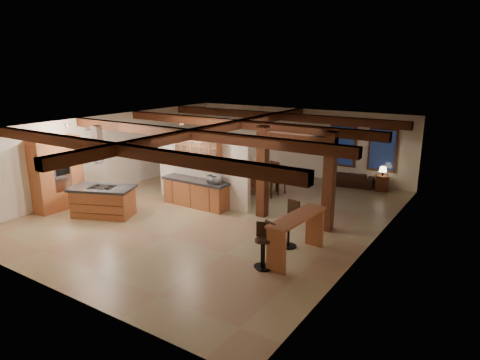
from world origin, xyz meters
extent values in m
plane|color=tan|center=(0.00, 0.00, 0.00)|extent=(12.00, 12.00, 0.00)
plane|color=white|center=(0.00, 6.00, 1.45)|extent=(10.00, 0.00, 10.00)
plane|color=white|center=(0.00, -6.00, 1.45)|extent=(10.00, 0.00, 10.00)
plane|color=white|center=(-5.00, 0.00, 1.45)|extent=(0.00, 12.00, 12.00)
plane|color=white|center=(5.00, 0.00, 1.45)|extent=(0.00, 12.00, 12.00)
plane|color=#351811|center=(0.00, 0.00, 2.90)|extent=(12.00, 12.00, 0.00)
cube|color=#421D10|center=(0.00, -4.00, 2.76)|extent=(10.00, 0.25, 0.28)
cube|color=#421D10|center=(0.00, -1.30, 2.76)|extent=(10.00, 0.25, 0.28)
cube|color=#421D10|center=(0.00, 1.30, 2.76)|extent=(10.00, 0.25, 0.28)
cube|color=#421D10|center=(0.00, 4.00, 2.76)|extent=(10.00, 0.25, 0.28)
cube|color=#421D10|center=(0.00, 0.00, 2.76)|extent=(0.28, 12.00, 0.28)
cube|color=#421D10|center=(1.40, 0.50, 1.45)|extent=(0.30, 0.30, 2.90)
cube|color=#421D10|center=(3.60, 0.50, 1.45)|extent=(0.30, 0.30, 2.90)
cube|color=#421D10|center=(2.50, 0.50, 2.60)|extent=(2.50, 0.28, 0.28)
cube|color=white|center=(-1.00, 0.50, 1.10)|extent=(3.80, 0.18, 2.20)
cube|color=#AE6738|center=(-4.67, -2.60, 1.20)|extent=(0.64, 1.60, 2.40)
cube|color=silver|center=(-4.37, -2.60, 1.15)|extent=(0.06, 0.62, 0.95)
cube|color=black|center=(-4.33, -2.60, 1.35)|extent=(0.01, 0.50, 0.28)
cube|color=#AE6738|center=(-1.00, 0.11, 0.43)|extent=(2.40, 0.60, 0.86)
cube|color=black|center=(-1.00, 0.11, 0.90)|extent=(2.50, 0.66, 0.08)
cube|color=#AE6738|center=(-1.00, 0.32, 1.85)|extent=(1.80, 0.34, 0.95)
cube|color=silver|center=(-1.00, 0.14, 1.85)|extent=(1.74, 0.02, 0.90)
pyramid|color=silver|center=(-2.85, -2.29, 1.73)|extent=(1.10, 1.10, 0.45)
cube|color=silver|center=(-2.85, -2.29, 2.54)|extent=(0.26, 0.22, 0.73)
cube|color=#421D10|center=(2.00, 5.94, 1.50)|extent=(1.10, 0.05, 1.70)
cube|color=black|center=(2.00, 5.91, 1.50)|extent=(0.95, 0.02, 1.55)
cube|color=#421D10|center=(3.60, 5.94, 1.50)|extent=(1.10, 0.05, 1.70)
cube|color=black|center=(3.60, 5.91, 1.50)|extent=(0.95, 0.02, 1.55)
cube|color=#421D10|center=(-1.50, 5.94, 1.70)|extent=(0.65, 0.04, 0.85)
cube|color=#255636|center=(-1.50, 5.92, 1.70)|extent=(0.55, 0.01, 0.75)
cylinder|color=silver|center=(-2.60, -2.80, 2.87)|extent=(0.16, 0.16, 0.03)
cylinder|color=silver|center=(-1.00, -0.50, 2.87)|extent=(0.16, 0.16, 0.03)
cylinder|color=silver|center=(-4.00, -2.50, 2.87)|extent=(0.16, 0.16, 0.03)
cube|color=#AE6738|center=(-2.85, -2.29, 0.44)|extent=(2.05, 1.57, 0.88)
cube|color=black|center=(-2.85, -2.29, 0.92)|extent=(2.21, 1.73, 0.08)
cube|color=black|center=(-2.85, -2.29, 0.96)|extent=(0.90, 0.77, 0.02)
imported|color=#3B1E0E|center=(-0.25, 2.41, 0.36)|extent=(2.26, 1.66, 0.71)
imported|color=black|center=(2.48, 5.50, 0.28)|extent=(2.03, 1.07, 0.56)
imported|color=#B8B8BD|center=(-0.20, 0.11, 1.07)|extent=(0.53, 0.43, 0.26)
cube|color=#AE6738|center=(3.68, -1.69, 1.08)|extent=(0.67, 2.16, 0.06)
cube|color=#AE6738|center=(3.62, -2.64, 0.53)|extent=(0.48, 0.14, 1.06)
cube|color=#AE6738|center=(3.74, -0.73, 0.53)|extent=(0.48, 0.14, 1.06)
cube|color=#421D10|center=(3.79, 5.52, 0.30)|extent=(0.60, 0.60, 0.59)
cylinder|color=black|center=(3.79, 5.52, 0.68)|extent=(0.06, 0.06, 0.17)
cone|color=#F7D894|center=(3.79, 5.52, 0.84)|extent=(0.29, 0.29, 0.19)
cylinder|color=black|center=(3.22, -2.62, 0.69)|extent=(0.34, 0.34, 0.07)
cube|color=black|center=(3.16, -2.47, 0.91)|extent=(0.31, 0.16, 0.38)
cylinder|color=black|center=(3.22, -2.62, 0.34)|extent=(0.06, 0.06, 0.67)
cylinder|color=black|center=(3.22, -2.62, 0.02)|extent=(0.38, 0.38, 0.03)
cylinder|color=black|center=(3.30, -2.65, 0.72)|extent=(0.36, 0.36, 0.07)
cube|color=black|center=(3.36, -2.50, 0.95)|extent=(0.33, 0.16, 0.40)
cylinder|color=black|center=(3.30, -2.65, 0.36)|extent=(0.06, 0.06, 0.70)
cylinder|color=black|center=(3.30, -2.65, 0.02)|extent=(0.40, 0.40, 0.03)
cylinder|color=black|center=(3.21, -1.21, 0.79)|extent=(0.39, 0.39, 0.08)
cube|color=black|center=(3.25, -1.02, 1.04)|extent=(0.37, 0.11, 0.44)
cylinder|color=black|center=(3.21, -1.21, 0.39)|extent=(0.07, 0.07, 0.77)
cylinder|color=black|center=(3.21, -1.21, 0.02)|extent=(0.44, 0.44, 0.03)
cube|color=#421D10|center=(-1.15, 1.87, 0.48)|extent=(0.54, 0.54, 0.06)
cube|color=#421D10|center=(-1.10, 2.09, 0.87)|extent=(0.45, 0.16, 0.80)
cylinder|color=#421D10|center=(-1.37, 1.74, 0.22)|extent=(0.05, 0.05, 0.45)
cylinder|color=#421D10|center=(-1.02, 1.65, 0.22)|extent=(0.05, 0.05, 0.45)
cylinder|color=#421D10|center=(-1.28, 2.09, 0.22)|extent=(0.05, 0.05, 0.45)
cylinder|color=#421D10|center=(-0.93, 2.00, 0.22)|extent=(0.05, 0.05, 0.45)
cube|color=#421D10|center=(-0.78, 3.31, 0.48)|extent=(0.54, 0.54, 0.06)
cube|color=#421D10|center=(-0.84, 3.09, 0.87)|extent=(0.45, 0.16, 0.80)
cylinder|color=#421D10|center=(-0.56, 3.44, 0.22)|extent=(0.05, 0.05, 0.45)
cylinder|color=#421D10|center=(-0.91, 3.53, 0.22)|extent=(0.05, 0.05, 0.45)
cylinder|color=#421D10|center=(-0.65, 3.09, 0.22)|extent=(0.05, 0.05, 0.45)
cylinder|color=#421D10|center=(-1.00, 3.18, 0.22)|extent=(0.05, 0.05, 0.45)
cube|color=#421D10|center=(0.29, 1.50, 0.48)|extent=(0.54, 0.54, 0.06)
cube|color=#421D10|center=(0.34, 1.72, 0.87)|extent=(0.45, 0.16, 0.80)
cylinder|color=#421D10|center=(0.07, 1.37, 0.22)|extent=(0.05, 0.05, 0.45)
cylinder|color=#421D10|center=(0.42, 1.28, 0.22)|extent=(0.05, 0.05, 0.45)
cylinder|color=#421D10|center=(0.16, 1.72, 0.22)|extent=(0.05, 0.05, 0.45)
cylinder|color=#421D10|center=(0.51, 1.63, 0.22)|extent=(0.05, 0.05, 0.45)
cube|color=#421D10|center=(0.66, 2.94, 0.48)|extent=(0.54, 0.54, 0.06)
cube|color=#421D10|center=(0.60, 2.73, 0.87)|extent=(0.45, 0.16, 0.80)
cylinder|color=#421D10|center=(0.88, 3.07, 0.22)|extent=(0.05, 0.05, 0.45)
cylinder|color=#421D10|center=(0.53, 3.16, 0.22)|extent=(0.05, 0.05, 0.45)
cylinder|color=#421D10|center=(0.79, 2.72, 0.22)|extent=(0.05, 0.05, 0.45)
cylinder|color=#421D10|center=(0.44, 2.81, 0.22)|extent=(0.05, 0.05, 0.45)
camera|label=1|loc=(7.92, -10.73, 4.70)|focal=32.00mm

